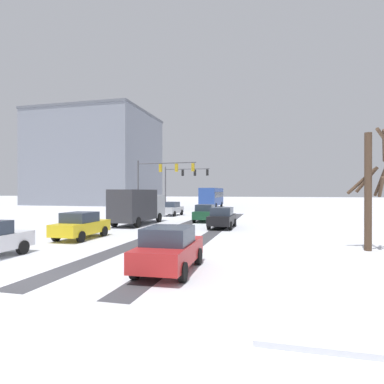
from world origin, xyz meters
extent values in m
plane|color=silver|center=(0.00, 0.00, 0.00)|extent=(300.00, 300.00, 0.00)
cube|color=#424247|center=(0.25, 15.17, 0.00)|extent=(1.14, 33.38, 0.01)
cube|color=#424247|center=(3.59, 15.17, 0.00)|extent=(0.95, 33.38, 0.01)
cube|color=white|center=(9.26, 13.65, 0.06)|extent=(4.00, 33.38, 0.12)
cylinder|color=#47474C|center=(-7.86, 36.34, 3.25)|extent=(0.18, 0.18, 6.50)
cylinder|color=#47474C|center=(-4.52, 36.32, 6.10)|extent=(6.69, 0.16, 0.12)
cube|color=black|center=(-5.19, 36.33, 5.55)|extent=(0.32, 0.24, 0.90)
sphere|color=black|center=(-5.19, 36.49, 5.85)|extent=(0.20, 0.20, 0.20)
sphere|color=orange|center=(-5.19, 36.49, 5.55)|extent=(0.20, 0.20, 0.20)
sphere|color=black|center=(-5.19, 36.49, 5.25)|extent=(0.20, 0.20, 0.20)
cube|color=black|center=(-3.35, 36.32, 5.55)|extent=(0.32, 0.24, 0.90)
sphere|color=black|center=(-3.35, 36.48, 5.85)|extent=(0.20, 0.20, 0.20)
sphere|color=orange|center=(-3.35, 36.48, 5.55)|extent=(0.20, 0.20, 0.20)
sphere|color=black|center=(-3.35, 36.48, 5.25)|extent=(0.20, 0.20, 0.20)
cube|color=black|center=(-1.51, 36.30, 5.55)|extent=(0.32, 0.24, 0.90)
sphere|color=black|center=(-1.51, 36.46, 5.85)|extent=(0.20, 0.20, 0.20)
sphere|color=orange|center=(-1.51, 36.46, 5.55)|extent=(0.20, 0.20, 0.20)
sphere|color=black|center=(-1.51, 36.46, 5.25)|extent=(0.20, 0.20, 0.20)
cylinder|color=#47474C|center=(-7.86, 26.34, 3.25)|extent=(0.18, 0.18, 6.50)
cylinder|color=#47474C|center=(-4.28, 26.12, 6.10)|extent=(7.17, 0.57, 0.12)
cube|color=#B79319|center=(-5.00, 26.16, 5.55)|extent=(0.33, 0.26, 0.90)
sphere|color=black|center=(-4.99, 26.32, 5.85)|extent=(0.20, 0.20, 0.20)
sphere|color=orange|center=(-4.99, 26.32, 5.55)|extent=(0.20, 0.20, 0.20)
sphere|color=black|center=(-4.99, 26.32, 5.25)|extent=(0.20, 0.20, 0.20)
cube|color=#B79319|center=(-3.03, 26.04, 5.55)|extent=(0.33, 0.26, 0.90)
sphere|color=black|center=(-3.02, 26.20, 5.85)|extent=(0.20, 0.20, 0.20)
sphere|color=orange|center=(-3.02, 26.20, 5.55)|extent=(0.20, 0.20, 0.20)
sphere|color=black|center=(-3.02, 26.20, 5.25)|extent=(0.20, 0.20, 0.20)
cube|color=#B79319|center=(-1.06, 25.92, 5.55)|extent=(0.33, 0.26, 0.90)
sphere|color=black|center=(-1.05, 26.08, 5.85)|extent=(0.20, 0.20, 0.20)
sphere|color=orange|center=(-1.05, 26.08, 5.55)|extent=(0.20, 0.20, 0.20)
sphere|color=black|center=(-1.05, 26.08, 5.25)|extent=(0.20, 0.20, 0.20)
cube|color=#B7BABF|center=(-3.96, 27.11, 0.67)|extent=(1.91, 4.18, 0.70)
cube|color=#2D3847|center=(-3.97, 26.96, 1.32)|extent=(1.66, 1.98, 0.60)
cylinder|color=black|center=(-4.70, 28.42, 0.32)|extent=(0.25, 0.65, 0.64)
cylinder|color=black|center=(-3.09, 28.34, 0.32)|extent=(0.25, 0.65, 0.64)
cylinder|color=black|center=(-4.83, 25.88, 0.32)|extent=(0.25, 0.65, 0.64)
cylinder|color=black|center=(-3.22, 25.80, 0.32)|extent=(0.25, 0.65, 0.64)
cube|color=#194C2D|center=(1.40, 20.81, 0.67)|extent=(1.81, 4.15, 0.70)
cube|color=#2D3847|center=(1.41, 20.66, 1.32)|extent=(1.61, 1.94, 0.60)
cylinder|color=black|center=(0.56, 22.05, 0.32)|extent=(0.24, 0.65, 0.64)
cylinder|color=black|center=(2.17, 22.10, 0.32)|extent=(0.24, 0.65, 0.64)
cylinder|color=black|center=(0.63, 19.51, 0.32)|extent=(0.24, 0.65, 0.64)
cylinder|color=black|center=(2.24, 19.56, 0.32)|extent=(0.24, 0.65, 0.64)
cube|color=black|center=(3.78, 15.92, 0.67)|extent=(1.73, 4.11, 0.70)
cube|color=#2D3847|center=(3.78, 15.77, 1.32)|extent=(1.58, 1.91, 0.60)
cylinder|color=black|center=(2.98, 17.20, 0.32)|extent=(0.23, 0.64, 0.64)
cylinder|color=black|center=(4.60, 17.19, 0.32)|extent=(0.23, 0.64, 0.64)
cylinder|color=black|center=(2.96, 14.66, 0.32)|extent=(0.23, 0.64, 0.64)
cylinder|color=black|center=(4.57, 14.65, 0.32)|extent=(0.23, 0.64, 0.64)
cube|color=yellow|center=(-3.68, 8.24, 0.67)|extent=(1.70, 4.10, 0.70)
cube|color=#2D3847|center=(-3.68, 8.09, 1.32)|extent=(1.56, 1.90, 0.60)
cylinder|color=black|center=(-4.48, 9.51, 0.32)|extent=(0.22, 0.64, 0.64)
cylinder|color=black|center=(-2.87, 9.51, 0.32)|extent=(0.22, 0.64, 0.64)
cylinder|color=black|center=(-4.49, 6.97, 0.32)|extent=(0.22, 0.64, 0.64)
cylinder|color=black|center=(-2.87, 6.97, 0.32)|extent=(0.22, 0.64, 0.64)
cube|color=red|center=(4.00, 2.00, 0.67)|extent=(1.83, 4.15, 0.70)
cube|color=#2D3847|center=(4.00, 1.85, 1.32)|extent=(1.62, 1.95, 0.60)
cylinder|color=black|center=(3.15, 3.25, 0.32)|extent=(0.24, 0.65, 0.64)
cylinder|color=black|center=(4.76, 3.30, 0.32)|extent=(0.24, 0.65, 0.64)
cylinder|color=black|center=(3.23, 0.70, 0.32)|extent=(0.24, 0.65, 0.64)
cylinder|color=black|center=(4.84, 0.75, 0.32)|extent=(0.24, 0.65, 0.64)
cylinder|color=black|center=(-3.49, 3.30, 0.32)|extent=(0.24, 0.65, 0.64)
cube|color=#284793|center=(-2.44, 44.91, 1.93)|extent=(2.77, 11.06, 2.90)
cube|color=#283342|center=(-2.44, 44.91, 2.28)|extent=(2.79, 10.18, 0.90)
cylinder|color=black|center=(-1.16, 41.09, 0.48)|extent=(0.32, 0.97, 0.96)
cylinder|color=black|center=(-3.53, 41.03, 0.48)|extent=(0.32, 0.97, 0.96)
cylinder|color=black|center=(-1.33, 48.24, 0.48)|extent=(0.32, 0.97, 0.96)
cylinder|color=black|center=(-3.71, 48.18, 0.48)|extent=(0.32, 0.97, 0.96)
cube|color=#B7BABF|center=(-3.67, 19.67, 1.47)|extent=(2.14, 2.24, 2.10)
cube|color=#333338|center=(-3.75, 15.97, 1.72)|extent=(2.30, 5.24, 2.60)
cylinder|color=black|center=(-4.69, 19.25, 0.42)|extent=(0.30, 0.85, 0.84)
cylinder|color=black|center=(-2.67, 19.21, 0.42)|extent=(0.30, 0.85, 0.84)
cylinder|color=black|center=(-4.78, 14.56, 0.42)|extent=(0.30, 0.85, 0.84)
cylinder|color=black|center=(-2.76, 14.53, 0.42)|extent=(0.30, 0.85, 0.84)
cylinder|color=#4C3828|center=(12.12, 8.16, 2.87)|extent=(0.34, 0.34, 5.74)
cylinder|color=#4C3828|center=(12.75, 7.96, 5.04)|extent=(0.56, 1.39, 1.41)
cylinder|color=#4C3828|center=(12.67, 8.08, 3.10)|extent=(0.33, 1.23, 1.01)
cylinder|color=#4C3828|center=(12.70, 8.25, 3.42)|extent=(0.34, 1.31, 1.55)
cylinder|color=#4C3828|center=(11.99, 8.83, 3.41)|extent=(1.48, 0.43, 1.37)
cylinder|color=#4C3828|center=(12.17, 8.63, 3.47)|extent=(1.07, 0.29, 1.33)
cube|color=gray|center=(-30.41, 55.39, 9.70)|extent=(23.57, 20.49, 19.41)
cube|color=slate|center=(-30.41, 55.39, 19.66)|extent=(23.87, 20.79, 0.50)
camera|label=1|loc=(7.63, -9.11, 2.91)|focal=30.18mm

